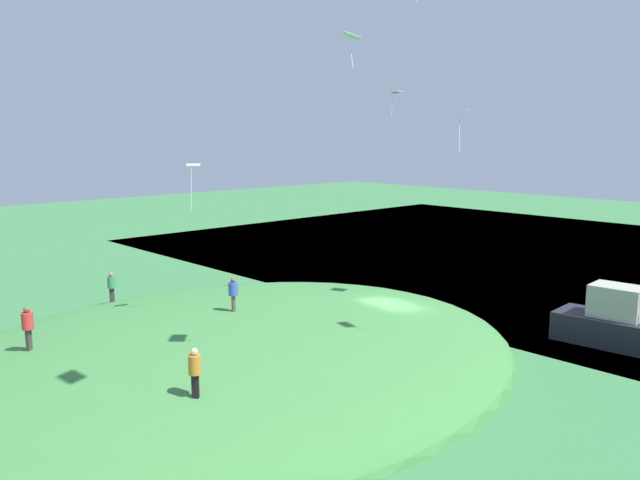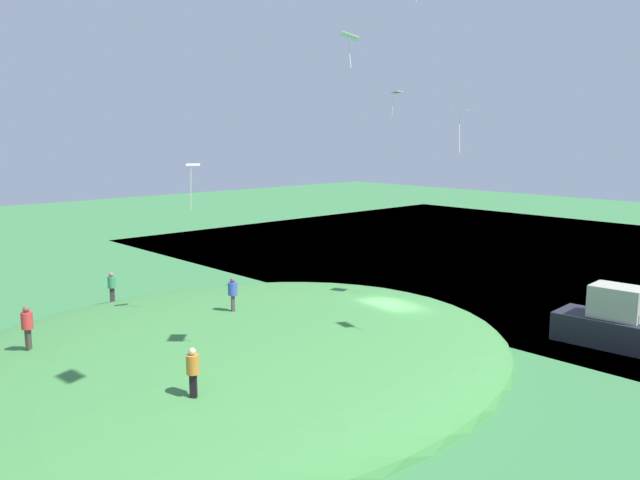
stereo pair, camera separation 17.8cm
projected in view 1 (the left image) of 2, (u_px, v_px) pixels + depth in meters
The scene contains 13 objects.
ground_plane at pixel (392, 340), 33.49m from camera, with size 160.00×160.00×0.00m, color #397942.
lake_water at pixel (622, 267), 52.65m from camera, with size 49.93×80.00×0.40m, color #39587F.
grass_hill at pixel (229, 365), 29.87m from camera, with size 30.03×23.34×4.81m, color #3F813F.
boat_on_lake at pixel (636, 329), 31.88m from camera, with size 3.10×8.24×4.92m.
person_walking_path at pixel (233, 290), 29.85m from camera, with size 0.57×0.57×1.57m.
person_watching_kites at pixel (28, 323), 25.70m from camera, with size 0.63×0.63×1.78m.
person_on_hilltop at pixel (195, 367), 21.35m from camera, with size 0.60×0.60×1.70m.
person_near_shore at pixel (111, 284), 34.32m from camera, with size 0.46×0.46×1.59m.
kite_0 at pixel (193, 171), 29.34m from camera, with size 0.75×0.70×2.06m.
kite_1 at pixel (395, 94), 37.27m from camera, with size 0.68×0.61×1.44m.
kite_3 at pixel (351, 37), 21.18m from camera, with size 0.95×0.98×1.11m.
kite_6 at pixel (461, 111), 31.54m from camera, with size 1.26×1.11×2.18m.
mooring_post at pixel (441, 318), 35.72m from camera, with size 0.14×0.14×0.93m, color brown.
Camera 1 is at (24.72, 21.00, 10.46)m, focal length 36.65 mm.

